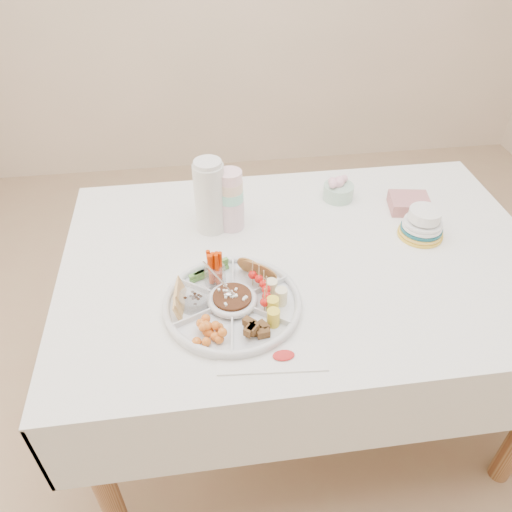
{
  "coord_description": "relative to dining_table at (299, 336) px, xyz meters",
  "views": [
    {
      "loc": [
        -0.32,
        -1.18,
        1.76
      ],
      "look_at": [
        -0.17,
        -0.1,
        0.85
      ],
      "focal_mm": 35.0,
      "sensor_mm": 36.0,
      "label": 1
    }
  ],
  "objects": [
    {
      "name": "flower_bowl",
      "position": [
        0.19,
        0.31,
        0.42
      ],
      "size": [
        0.14,
        0.14,
        0.08
      ],
      "primitive_type": "cylinder",
      "rotation": [
        0.0,
        0.0,
        -0.35
      ],
      "color": "silver",
      "rests_on": "dining_table"
    },
    {
      "name": "floor",
      "position": [
        0.0,
        0.0,
        -0.38
      ],
      "size": [
        4.0,
        4.0,
        0.0
      ],
      "primitive_type": "plane",
      "color": "tan",
      "rests_on": "ground"
    },
    {
      "name": "cherries",
      "position": [
        -0.33,
        -0.3,
        0.42
      ],
      "size": [
        0.15,
        0.15,
        0.04
      ],
      "primitive_type": null,
      "rotation": [
        0.0,
        0.0,
        0.41
      ],
      "color": "#F77E45",
      "rests_on": "party_tray"
    },
    {
      "name": "napkin_stack",
      "position": [
        0.42,
        0.21,
        0.4
      ],
      "size": [
        0.15,
        0.14,
        0.04
      ],
      "primitive_type": "cube",
      "rotation": [
        0.0,
        0.0,
        -0.18
      ],
      "color": "#B56F72",
      "rests_on": "dining_table"
    },
    {
      "name": "party_tray",
      "position": [
        -0.25,
        -0.2,
        0.4
      ],
      "size": [
        0.5,
        0.5,
        0.04
      ],
      "primitive_type": "cylinder",
      "rotation": [
        0.0,
        0.0,
        0.41
      ],
      "color": "white",
      "rests_on": "dining_table"
    },
    {
      "name": "pita_raisins",
      "position": [
        -0.38,
        -0.18,
        0.42
      ],
      "size": [
        0.15,
        0.15,
        0.06
      ],
      "primitive_type": null,
      "rotation": [
        0.0,
        0.0,
        0.41
      ],
      "color": "#E5A45C",
      "rests_on": "party_tray"
    },
    {
      "name": "thermos",
      "position": [
        -0.28,
        0.19,
        0.51
      ],
      "size": [
        0.11,
        0.11,
        0.26
      ],
      "primitive_type": "cylinder",
      "rotation": [
        0.0,
        0.0,
        -0.09
      ],
      "color": "silver",
      "rests_on": "dining_table"
    },
    {
      "name": "placemat",
      "position": [
        -0.17,
        -0.39,
        0.38
      ],
      "size": [
        0.28,
        0.12,
        0.01
      ],
      "primitive_type": "cube",
      "rotation": [
        0.0,
        0.0,
        -0.08
      ],
      "color": "white",
      "rests_on": "dining_table"
    },
    {
      "name": "dining_table",
      "position": [
        0.0,
        0.0,
        0.0
      ],
      "size": [
        1.52,
        1.02,
        0.76
      ],
      "primitive_type": "cube",
      "color": "white",
      "rests_on": "floor"
    },
    {
      "name": "banana_tomato",
      "position": [
        -0.12,
        -0.21,
        0.44
      ],
      "size": [
        0.15,
        0.15,
        0.09
      ],
      "primitive_type": null,
      "rotation": [
        0.0,
        0.0,
        0.41
      ],
      "color": "#D8CF69",
      "rests_on": "party_tray"
    },
    {
      "name": "plate_stack",
      "position": [
        0.4,
        0.05,
        0.43
      ],
      "size": [
        0.18,
        0.18,
        0.09
      ],
      "primitive_type": "cylinder",
      "rotation": [
        0.0,
        0.0,
        0.3
      ],
      "color": "#FEEC62",
      "rests_on": "dining_table"
    },
    {
      "name": "cup_stack",
      "position": [
        -0.21,
        0.19,
        0.5
      ],
      "size": [
        0.11,
        0.11,
        0.24
      ],
      "primitive_type": "cylinder",
      "rotation": [
        0.0,
        0.0,
        -0.35
      ],
      "color": "silver",
      "rests_on": "dining_table"
    },
    {
      "name": "granola_chunks",
      "position": [
        -0.2,
        -0.32,
        0.42
      ],
      "size": [
        0.12,
        0.12,
        0.04
      ],
      "primitive_type": null,
      "rotation": [
        0.0,
        0.0,
        0.41
      ],
      "color": "#4F2E15",
      "rests_on": "party_tray"
    },
    {
      "name": "bean_dip",
      "position": [
        -0.25,
        -0.2,
        0.41
      ],
      "size": [
        0.14,
        0.14,
        0.04
      ],
      "primitive_type": "cylinder",
      "rotation": [
        0.0,
        0.0,
        0.41
      ],
      "color": "black",
      "rests_on": "party_tray"
    },
    {
      "name": "tortillas",
      "position": [
        -0.17,
        -0.09,
        0.42
      ],
      "size": [
        0.14,
        0.14,
        0.06
      ],
      "primitive_type": null,
      "rotation": [
        0.0,
        0.0,
        0.41
      ],
      "color": "tan",
      "rests_on": "party_tray"
    },
    {
      "name": "carrot_cucumber",
      "position": [
        -0.3,
        -0.08,
        0.44
      ],
      "size": [
        0.16,
        0.16,
        0.11
      ],
      "primitive_type": null,
      "rotation": [
        0.0,
        0.0,
        0.41
      ],
      "color": "#D23100",
      "rests_on": "party_tray"
    }
  ]
}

